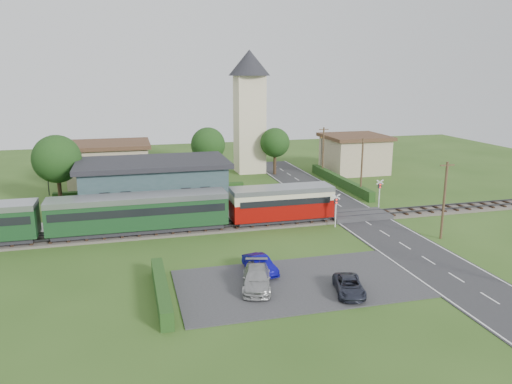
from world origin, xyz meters
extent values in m
plane|color=#2D4C19|center=(0.00, 0.00, 0.00)|extent=(120.00, 120.00, 0.00)
cube|color=#4C443D|center=(0.00, 2.00, 0.10)|extent=(76.00, 3.20, 0.20)
cube|color=#3F3F47|center=(0.00, 1.28, 0.42)|extent=(76.00, 0.08, 0.15)
cube|color=#3F3F47|center=(0.00, 2.72, 0.42)|extent=(76.00, 0.08, 0.15)
cube|color=#28282B|center=(10.00, 0.00, 0.03)|extent=(6.00, 70.00, 0.05)
cube|color=#333335|center=(-1.50, -12.00, 0.04)|extent=(17.00, 9.00, 0.08)
cube|color=#333335|center=(10.00, 2.00, 0.23)|extent=(6.20, 3.40, 0.45)
cube|color=gray|center=(-10.00, 5.20, 0.23)|extent=(30.00, 3.00, 0.45)
cube|color=beige|center=(-18.00, 5.20, 1.65)|extent=(2.00, 2.00, 2.40)
cube|color=#232328|center=(-18.00, 5.20, 2.93)|extent=(2.30, 2.30, 0.15)
cube|color=#2D4848|center=(-10.00, 11.00, 2.40)|extent=(15.00, 8.00, 4.80)
cube|color=#232328|center=(-10.00, 11.00, 5.05)|extent=(16.00, 9.00, 0.50)
cube|color=#232328|center=(-10.00, 7.06, 1.10)|extent=(1.20, 0.12, 2.20)
cube|color=black|center=(-15.00, 7.06, 2.40)|extent=(1.00, 0.12, 1.20)
cube|color=black|center=(-13.00, 7.06, 2.40)|extent=(1.00, 0.12, 1.20)
cube|color=black|center=(-7.00, 7.06, 2.40)|extent=(1.00, 0.12, 1.20)
cube|color=black|center=(-5.00, 7.06, 2.40)|extent=(1.00, 0.12, 1.20)
cube|color=#232328|center=(1.73, 2.00, 0.59)|extent=(9.00, 2.20, 0.50)
cube|color=#830704|center=(1.73, 2.00, 1.59)|extent=(10.00, 2.80, 1.80)
cube|color=beige|center=(1.73, 2.00, 2.84)|extent=(10.00, 2.82, 0.90)
cube|color=black|center=(1.73, 2.00, 2.49)|extent=(9.00, 2.88, 0.60)
cube|color=gray|center=(1.73, 2.00, 3.49)|extent=(10.00, 2.90, 0.45)
cube|color=#232328|center=(-11.87, 2.00, 0.59)|extent=(15.20, 2.20, 0.50)
cube|color=#153A1C|center=(-11.87, 2.00, 2.09)|extent=(16.00, 2.80, 2.60)
cube|color=black|center=(-11.87, 2.00, 2.49)|extent=(15.40, 2.86, 0.70)
cube|color=gray|center=(-11.87, 2.00, 3.49)|extent=(16.00, 2.90, 0.50)
cube|color=beige|center=(5.00, 28.00, 7.00)|extent=(4.00, 4.00, 14.00)
cone|color=#232328|center=(5.00, 28.00, 15.80)|extent=(6.00, 6.00, 3.60)
cube|color=tan|center=(-15.00, 25.00, 2.50)|extent=(10.00, 8.00, 5.00)
cube|color=#472D1E|center=(-15.00, 25.00, 5.25)|extent=(10.80, 8.80, 0.50)
cube|color=tan|center=(20.00, 24.00, 2.50)|extent=(8.00, 8.00, 5.00)
cube|color=#472D1E|center=(20.00, 24.00, 5.25)|extent=(8.80, 8.80, 0.50)
cube|color=#193814|center=(-11.00, -12.00, 0.60)|extent=(0.80, 9.00, 1.20)
cube|color=#193814|center=(14.20, 16.00, 0.60)|extent=(0.80, 18.00, 1.20)
cube|color=#193814|center=(-10.00, 15.50, 0.65)|extent=(22.00, 0.80, 1.30)
cylinder|color=#332316|center=(-20.00, 14.00, 2.06)|extent=(0.44, 0.44, 4.12)
sphere|color=#143311|center=(-20.00, 14.00, 5.40)|extent=(5.20, 5.20, 5.20)
cylinder|color=#332316|center=(-2.00, 23.00, 1.93)|extent=(0.44, 0.44, 3.85)
sphere|color=#143311|center=(-2.00, 23.00, 5.04)|extent=(4.60, 4.60, 4.60)
cylinder|color=#332316|center=(8.00, 25.00, 1.79)|extent=(0.44, 0.44, 3.58)
sphere|color=#143311|center=(8.00, 25.00, 4.68)|extent=(4.20, 4.20, 4.20)
cylinder|color=#473321|center=(14.20, -6.00, 3.50)|extent=(0.22, 0.22, 7.00)
cube|color=#473321|center=(14.20, -6.00, 6.70)|extent=(1.40, 0.10, 0.10)
cylinder|color=#473321|center=(14.20, 10.00, 3.50)|extent=(0.22, 0.22, 7.00)
cube|color=#473321|center=(14.20, 10.00, 6.70)|extent=(1.40, 0.10, 0.10)
cylinder|color=#473321|center=(14.20, 22.00, 3.50)|extent=(0.22, 0.22, 7.00)
cube|color=#473321|center=(14.20, 22.00, 6.70)|extent=(1.40, 0.10, 0.10)
cylinder|color=silver|center=(6.40, -0.40, 1.50)|extent=(0.12, 0.12, 3.00)
cube|color=#232328|center=(6.40, -0.40, 2.60)|extent=(0.35, 0.18, 0.55)
sphere|color=#FF190C|center=(6.40, -0.52, 2.75)|extent=(0.14, 0.14, 0.14)
sphere|color=#FF190C|center=(6.40, -0.52, 2.45)|extent=(0.14, 0.14, 0.14)
cube|color=silver|center=(6.40, -0.40, 3.00)|extent=(0.84, 0.05, 0.55)
cube|color=silver|center=(6.40, -0.40, 3.00)|extent=(0.84, 0.05, 0.55)
cylinder|color=silver|center=(13.60, 4.40, 1.50)|extent=(0.12, 0.12, 3.00)
cube|color=#232328|center=(13.60, 4.40, 2.60)|extent=(0.35, 0.18, 0.55)
sphere|color=#FF190C|center=(13.60, 4.28, 2.75)|extent=(0.14, 0.14, 0.14)
sphere|color=#FF190C|center=(13.60, 4.28, 2.45)|extent=(0.14, 0.14, 0.14)
cube|color=silver|center=(13.60, 4.40, 3.00)|extent=(0.84, 0.05, 0.55)
cube|color=silver|center=(13.60, 4.40, 3.00)|extent=(0.84, 0.05, 0.55)
cylinder|color=#3F3F47|center=(-22.00, 20.00, 2.50)|extent=(0.14, 0.14, 5.00)
sphere|color=orange|center=(-22.00, 20.00, 5.00)|extent=(0.30, 0.30, 0.30)
cylinder|color=#3F3F47|center=(16.00, 27.00, 2.50)|extent=(0.14, 0.14, 5.00)
sphere|color=orange|center=(16.00, 27.00, 5.00)|extent=(0.30, 0.30, 0.30)
imported|color=navy|center=(9.75, 12.92, 0.65)|extent=(3.75, 2.07, 1.21)
imported|color=#080678|center=(-3.58, -9.50, 0.70)|extent=(2.07, 3.94, 1.23)
imported|color=#9E9E9E|center=(-4.53, -12.03, 0.77)|extent=(3.08, 5.07, 1.37)
imported|color=#242634|center=(1.26, -14.50, 0.62)|extent=(2.71, 4.19, 1.07)
imported|color=gray|center=(-3.70, 5.02, 1.23)|extent=(0.65, 0.51, 1.57)
imported|color=gray|center=(-16.81, 4.40, 1.38)|extent=(0.88, 1.03, 1.85)
camera|label=1|loc=(-12.71, -42.91, 14.68)|focal=35.00mm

